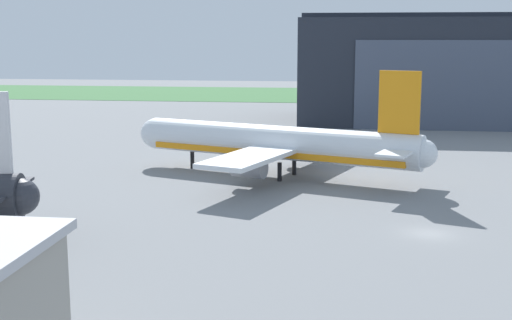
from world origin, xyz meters
The scene contains 3 objects.
ground_plane centered at (0.00, 0.00, 0.00)m, with size 440.00×440.00×0.00m, color slate.
grass_field_strip centered at (0.00, 154.62, 0.04)m, with size 440.00×56.00×0.08m, color #3F723F.
airliner_far_left centered at (-17.04, 24.49, 4.41)m, with size 39.89×33.82×14.24m.
Camera 1 is at (-8.04, -63.75, 18.21)m, focal length 48.25 mm.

